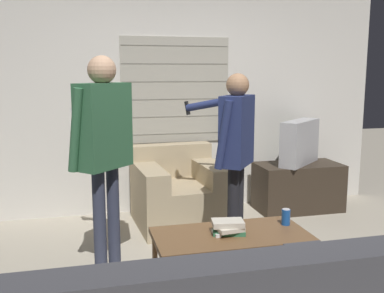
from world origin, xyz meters
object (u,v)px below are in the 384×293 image
at_px(coffee_table, 231,239).
at_px(tv, 300,142).
at_px(book_stack, 228,227).
at_px(soda_can, 286,217).
at_px(armchair_beige, 179,193).
at_px(spare_remote, 216,233).
at_px(person_left_standing, 103,138).
at_px(person_right_standing, 235,142).

relative_size(coffee_table, tv, 1.72).
distance_m(coffee_table, book_stack, 0.09).
bearing_deg(soda_can, armchair_beige, 109.59).
distance_m(coffee_table, soda_can, 0.49).
distance_m(armchair_beige, spare_remote, 1.56).
distance_m(person_left_standing, soda_can, 1.54).
xyz_separation_m(coffee_table, person_right_standing, (0.26, 0.67, 0.61)).
bearing_deg(tv, soda_can, 18.78).
bearing_deg(soda_can, spare_remote, -172.56).
relative_size(tv, person_right_standing, 0.41).
distance_m(person_right_standing, book_stack, 0.89).
distance_m(tv, spare_remote, 2.30).
bearing_deg(armchair_beige, person_left_standing, 48.07).
distance_m(tv, person_left_standing, 2.58).
bearing_deg(soda_can, book_stack, -170.97).
height_order(tv, spare_remote, tv).
relative_size(coffee_table, person_right_standing, 0.71).
xyz_separation_m(tv, spare_remote, (-1.52, -1.69, -0.35)).
xyz_separation_m(coffee_table, book_stack, (-0.02, -0.00, 0.09)).
height_order(armchair_beige, coffee_table, armchair_beige).
distance_m(coffee_table, person_left_standing, 1.24).
bearing_deg(soda_can, coffee_table, -170.72).
relative_size(tv, book_stack, 2.48).
bearing_deg(person_right_standing, coffee_table, -164.43).
bearing_deg(tv, book_stack, 8.67).
bearing_deg(coffee_table, spare_remote, 179.72).
xyz_separation_m(person_left_standing, book_stack, (0.85, -0.52, -0.61)).
bearing_deg(coffee_table, book_stack, -176.52).
xyz_separation_m(person_right_standing, book_stack, (-0.28, -0.67, -0.52)).
bearing_deg(person_left_standing, person_right_standing, -36.83).
bearing_deg(book_stack, person_right_standing, 67.20).
height_order(coffee_table, person_right_standing, person_right_standing).
relative_size(tv, person_left_standing, 0.38).
bearing_deg(spare_remote, book_stack, -0.46).
bearing_deg(person_right_standing, armchair_beige, 56.15).
relative_size(soda_can, spare_remote, 0.97).
height_order(person_left_standing, person_right_standing, person_left_standing).
relative_size(coffee_table, book_stack, 4.25).
height_order(coffee_table, soda_can, soda_can).
relative_size(person_right_standing, book_stack, 6.00).
distance_m(soda_can, spare_remote, 0.59).
bearing_deg(spare_remote, tv, 48.70).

